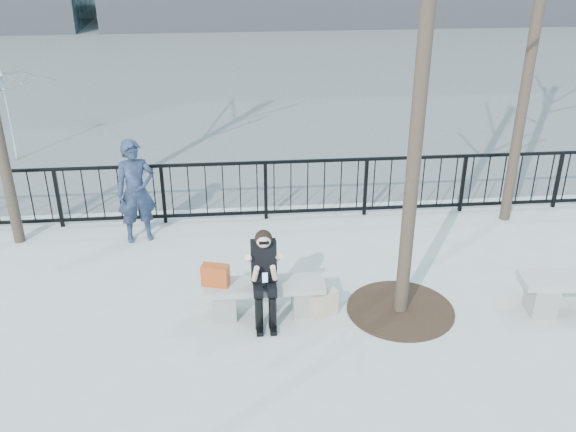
{
  "coord_description": "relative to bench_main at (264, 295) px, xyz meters",
  "views": [
    {
      "loc": [
        -0.34,
        -7.43,
        5.12
      ],
      "look_at": [
        0.4,
        0.8,
        1.1
      ],
      "focal_mm": 40.0,
      "sensor_mm": 36.0,
      "label": 1
    }
  ],
  "objects": [
    {
      "name": "standing_man",
      "position": [
        -1.96,
        2.39,
        0.58
      ],
      "size": [
        0.74,
        0.59,
        1.76
      ],
      "primitive_type": "imported",
      "rotation": [
        0.0,
        0.0,
        0.3
      ],
      "color": "black",
      "rests_on": "ground"
    },
    {
      "name": "seated_woman",
      "position": [
        0.0,
        -0.16,
        0.37
      ],
      "size": [
        0.5,
        0.64,
        1.34
      ],
      "color": "black",
      "rests_on": "ground"
    },
    {
      "name": "railing",
      "position": [
        0.0,
        3.0,
        0.25
      ],
      "size": [
        14.0,
        0.06,
        1.1
      ],
      "color": "black",
      "rests_on": "ground"
    },
    {
      "name": "shopping_bag",
      "position": [
        0.8,
        -0.13,
        -0.11
      ],
      "size": [
        0.42,
        0.28,
        0.38
      ],
      "primitive_type": "cube",
      "rotation": [
        0.0,
        0.0,
        0.38
      ],
      "color": "beige",
      "rests_on": "ground"
    },
    {
      "name": "bench_main",
      "position": [
        0.0,
        0.0,
        0.0
      ],
      "size": [
        1.65,
        0.46,
        0.49
      ],
      "color": "slate",
      "rests_on": "ground"
    },
    {
      "name": "tree_grate",
      "position": [
        1.9,
        -0.1,
        -0.29
      ],
      "size": [
        1.5,
        1.5,
        0.02
      ],
      "primitive_type": "cylinder",
      "color": "black",
      "rests_on": "ground"
    },
    {
      "name": "handbag",
      "position": [
        -0.65,
        0.02,
        0.34
      ],
      "size": [
        0.39,
        0.26,
        0.3
      ],
      "primitive_type": "cube",
      "rotation": [
        0.0,
        0.0,
        -0.27
      ],
      "color": "#A53B14",
      "rests_on": "bench_main"
    },
    {
      "name": "ground",
      "position": [
        0.0,
        0.0,
        -0.3
      ],
      "size": [
        120.0,
        120.0,
        0.0
      ],
      "primitive_type": "plane",
      "color": "#969691",
      "rests_on": "ground"
    },
    {
      "name": "vendor_umbrella",
      "position": [
        -5.13,
        6.41,
        0.71
      ],
      "size": [
        2.83,
        2.85,
        2.02
      ],
      "primitive_type": "imported",
      "rotation": [
        0.0,
        0.0,
        0.34
      ],
      "color": "#D0DE31",
      "rests_on": "ground"
    },
    {
      "name": "street_surface",
      "position": [
        0.0,
        15.0,
        -0.3
      ],
      "size": [
        60.0,
        23.0,
        0.01
      ],
      "primitive_type": "cube",
      "color": "#474747",
      "rests_on": "ground"
    }
  ]
}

